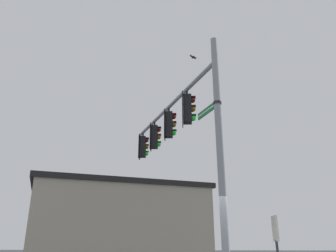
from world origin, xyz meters
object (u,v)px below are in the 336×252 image
(traffic_light_nearest_pole, at_px, (188,109))
(bird_flying, at_px, (193,57))
(traffic_light_arm_end, at_px, (143,147))
(historical_marker, at_px, (276,240))
(street_name_sign, at_px, (210,108))
(traffic_light_mid_outer, at_px, (155,137))
(traffic_light_mid_inner, at_px, (169,125))

(traffic_light_nearest_pole, xyz_separation_m, bird_flying, (-1.49, 0.30, 3.06))
(traffic_light_nearest_pole, relative_size, traffic_light_arm_end, 1.00)
(traffic_light_arm_end, xyz_separation_m, historical_marker, (4.79, 4.84, -4.42))
(historical_marker, bearing_deg, street_name_sign, -52.77)
(traffic_light_nearest_pole, height_order, traffic_light_mid_outer, same)
(traffic_light_nearest_pole, bearing_deg, traffic_light_mid_outer, -155.08)
(historical_marker, bearing_deg, traffic_light_arm_end, -134.76)
(street_name_sign, bearing_deg, bird_flying, -172.96)
(traffic_light_arm_end, height_order, bird_flying, bird_flying)
(traffic_light_nearest_pole, bearing_deg, street_name_sign, 24.23)
(traffic_light_mid_outer, bearing_deg, bird_flying, 46.38)
(bird_flying, bearing_deg, historical_marker, 57.03)
(street_name_sign, distance_m, historical_marker, 4.52)
(traffic_light_mid_outer, relative_size, traffic_light_arm_end, 1.00)
(traffic_light_arm_end, distance_m, street_name_sign, 6.93)
(traffic_light_mid_outer, distance_m, historical_marker, 6.82)
(traffic_light_mid_outer, distance_m, traffic_light_arm_end, 1.76)
(traffic_light_nearest_pole, distance_m, traffic_light_arm_end, 5.28)
(traffic_light_mid_outer, bearing_deg, historical_marker, 52.00)
(traffic_light_mid_inner, xyz_separation_m, traffic_light_mid_outer, (-1.60, -0.74, 0.00))
(street_name_sign, xyz_separation_m, bird_flying, (-2.98, -0.37, 3.68))
(traffic_light_nearest_pole, height_order, traffic_light_arm_end, same)
(traffic_light_nearest_pole, height_order, street_name_sign, traffic_light_nearest_pole)
(bird_flying, bearing_deg, traffic_light_arm_end, -142.54)
(traffic_light_mid_inner, bearing_deg, bird_flying, 84.35)
(traffic_light_arm_end, relative_size, street_name_sign, 1.06)
(historical_marker, bearing_deg, traffic_light_mid_outer, -128.00)
(traffic_light_arm_end, bearing_deg, historical_marker, 45.24)
(traffic_light_nearest_pole, relative_size, historical_marker, 0.62)
(bird_flying, bearing_deg, street_name_sign, 7.04)
(traffic_light_nearest_pole, bearing_deg, historical_marker, 89.86)
(traffic_light_arm_end, bearing_deg, street_name_sign, 24.76)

